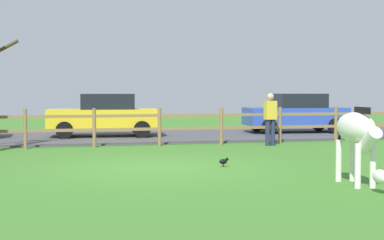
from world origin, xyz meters
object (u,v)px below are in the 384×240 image
Objects in this scene: parked_car_yellow at (104,115)px; parked_car_blue at (296,113)px; zebra at (358,134)px; crow_on_grass at (224,161)px; visitor_near_fence at (270,117)px.

parked_car_blue is (7.69, 0.28, 0.00)m from parked_car_yellow.
crow_on_grass is at bearing 117.93° from zebra.
crow_on_grass is (-1.59, 3.00, -0.80)m from zebra.
parked_car_yellow is at bearing 101.85° from crow_on_grass.
zebra reaches higher than crow_on_grass.
crow_on_grass is 5.43m from visitor_near_fence.
visitor_near_fence is (2.89, 4.53, 0.78)m from crow_on_grass.
zebra is 3.48m from crow_on_grass.
parked_car_blue reaches higher than zebra.
zebra is 12.37m from parked_car_yellow.
zebra is 9.01× the size of crow_on_grass.
visitor_near_fence reaches higher than parked_car_blue.
parked_car_blue is 5.49m from visitor_near_fence.
zebra is 1.18× the size of visitor_near_fence.
visitor_near_fence is (-2.93, -4.64, 0.06)m from parked_car_blue.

